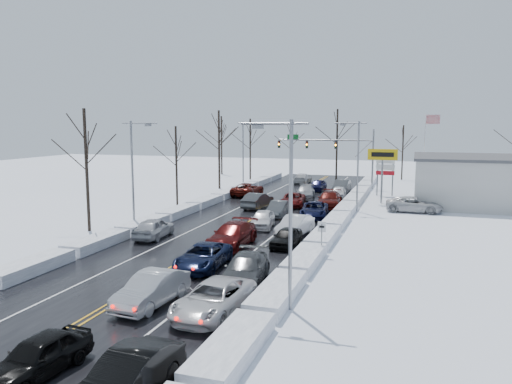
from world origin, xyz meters
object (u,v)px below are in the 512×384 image
(tires_plus_sign, at_px, (383,158))
(queued_car_0, at_px, (39,375))
(flagpole, at_px, (426,145))
(oncoming_car_0, at_px, (258,208))
(traffic_signal_mast, at_px, (335,148))

(tires_plus_sign, relative_size, queued_car_0, 1.42)
(flagpole, height_order, oncoming_car_0, flagpole)
(flagpole, bearing_deg, tires_plus_sign, -108.44)
(flagpole, xyz_separation_m, queued_car_0, (-13.57, -56.84, -5.93))
(flagpole, xyz_separation_m, oncoming_car_0, (-16.73, -21.27, -5.93))
(tires_plus_sign, height_order, queued_car_0, tires_plus_sign)
(traffic_signal_mast, relative_size, oncoming_car_0, 2.70)
(oncoming_car_0, bearing_deg, tires_plus_sign, -142.71)
(traffic_signal_mast, distance_m, flagpole, 11.90)
(tires_plus_sign, distance_m, flagpole, 14.79)
(queued_car_0, distance_m, oncoming_car_0, 35.71)
(tires_plus_sign, bearing_deg, traffic_signal_mast, 120.46)
(traffic_signal_mast, height_order, queued_car_0, traffic_signal_mast)
(flagpole, bearing_deg, oncoming_car_0, -128.20)
(oncoming_car_0, bearing_deg, queued_car_0, 101.34)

